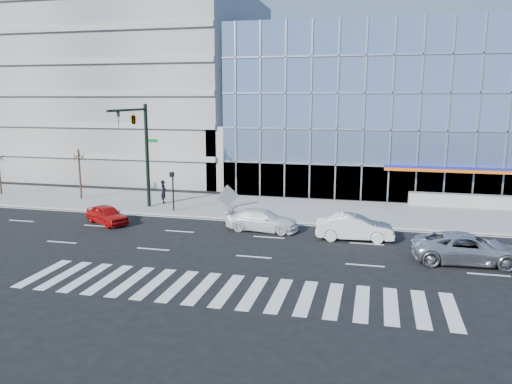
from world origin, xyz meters
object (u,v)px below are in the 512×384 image
traffic_signal (138,131)px  street_tree_near (79,156)px  silver_suv (467,248)px  tilted_panel (228,196)px  white_sedan (355,227)px  pedestrian (164,192)px  red_sedan (107,215)px  ped_signal_post (173,185)px  white_suv (262,220)px

traffic_signal → street_tree_near: traffic_signal is taller
silver_suv → traffic_signal: bearing=69.8°
street_tree_near → tilted_panel: 13.54m
white_sedan → street_tree_near: bearing=69.1°
silver_suv → pedestrian: (-21.58, 9.70, 0.30)m
red_sedan → tilted_panel: bearing=-17.7°
ped_signal_post → white_sedan: ped_signal_post is taller
white_suv → pedestrian: (-9.58, 5.88, 0.40)m
red_sedan → street_tree_near: bearing=74.0°
ped_signal_post → silver_suv: ped_signal_post is taller
white_suv → red_sedan: size_ratio=1.26×
pedestrian → tilted_panel: (5.61, -0.56, -0.03)m
silver_suv → red_sedan: bearing=79.4°
silver_suv → pedestrian: pedestrian is taller
ped_signal_post → street_tree_near: bearing=164.9°
traffic_signal → silver_suv: size_ratio=1.40×
white_sedan → silver_suv: bearing=-121.8°
ped_signal_post → white_sedan: size_ratio=0.64×
red_sedan → white_sedan: bearing=-59.1°
ped_signal_post → pedestrian: size_ratio=1.59×
white_suv → pedestrian: pedestrian is taller
white_sedan → ped_signal_post: bearing=68.3°
traffic_signal → ped_signal_post: traffic_signal is taller
traffic_signal → ped_signal_post: 4.75m
street_tree_near → tilted_panel: street_tree_near is taller
ped_signal_post → white_sedan: 14.41m
traffic_signal → street_tree_near: size_ratio=1.89×
traffic_signal → red_sedan: bearing=-99.7°
silver_suv → white_suv: 12.60m
red_sedan → pedestrian: 6.81m
ped_signal_post → tilted_panel: (3.75, 1.90, -1.07)m
white_sedan → tilted_panel: size_ratio=3.62×
red_sedan → pedestrian: bearing=19.8°
pedestrian → tilted_panel: bearing=-117.9°
ped_signal_post → red_sedan: (-3.15, -4.21, -1.50)m
traffic_signal → white_suv: traffic_signal is taller
silver_suv → white_sedan: size_ratio=1.21×
white_sedan → red_sedan: 16.87m
ped_signal_post → white_suv: size_ratio=0.63×
traffic_signal → tilted_panel: (6.25, 2.28, -5.10)m
ped_signal_post → tilted_panel: size_ratio=2.31×
pedestrian → tilted_panel: size_ratio=1.46×
white_sedan → tilted_panel: 11.68m
red_sedan → tilted_panel: tilted_panel is taller
white_sedan → traffic_signal: bearing=72.1°
traffic_signal → white_sedan: bearing=-13.2°
white_suv → red_sedan: white_suv is taller
street_tree_near → white_sedan: bearing=-16.2°
traffic_signal → white_suv: (10.22, -3.04, -5.47)m
silver_suv → pedestrian: 23.67m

